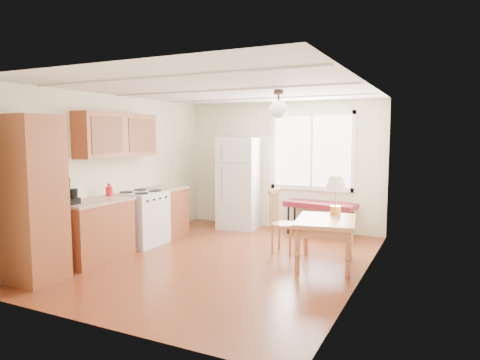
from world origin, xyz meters
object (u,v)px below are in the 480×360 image
Objects in this scene: refrigerator at (239,183)px; dining_table at (326,226)px; bench at (320,206)px; chair at (279,217)px.

refrigerator is 1.51× the size of dining_table.
chair is at bearing -93.05° from bench.
refrigerator is 1.93m from chair.
refrigerator is 1.66m from bench.
dining_table is at bearing -44.75° from refrigerator.
refrigerator is 2.80m from dining_table.
dining_table reaches higher than bench.
dining_table is at bearing -64.87° from bench.
refrigerator is at bearing 136.15° from chair.
refrigerator reaches higher than dining_table.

